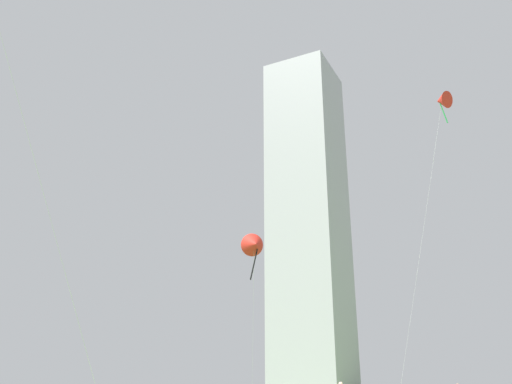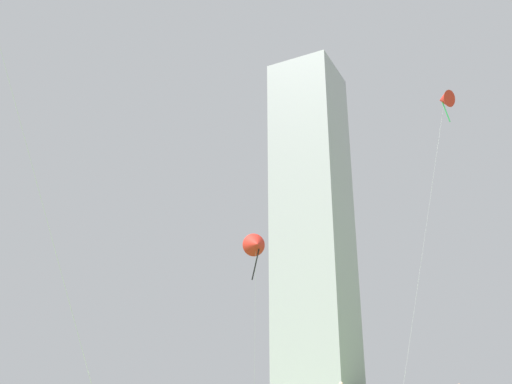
# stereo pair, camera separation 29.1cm
# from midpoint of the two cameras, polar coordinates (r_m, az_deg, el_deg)

# --- Properties ---
(kite_flying_1) EXTENTS (6.45, 4.15, 26.50)m
(kite_flying_1) POSITION_cam_midpoint_polar(r_m,az_deg,el_deg) (50.86, 19.32, 9.30)
(kite_flying_1) COLOR silver
(kite_flying_1) RESTS_ON ground
(kite_flying_2) EXTENTS (3.62, 4.77, 12.59)m
(kite_flying_2) POSITION_cam_midpoint_polar(r_m,az_deg,el_deg) (40.30, -0.43, -5.72)
(kite_flying_2) COLOR silver
(kite_flying_2) RESTS_ON ground
(distant_highrise_1) EXTENTS (17.27, 18.10, 79.79)m
(distant_highrise_1) POSITION_cam_midpoint_polar(r_m,az_deg,el_deg) (128.31, 5.64, -2.64)
(distant_highrise_1) COLOR #A8A8AD
(distant_highrise_1) RESTS_ON ground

